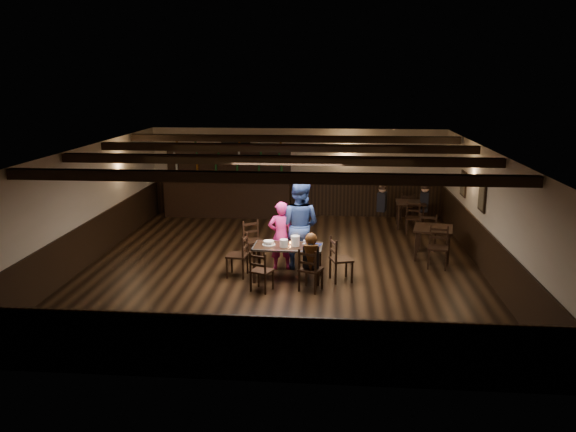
# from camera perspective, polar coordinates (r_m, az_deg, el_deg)

# --- Properties ---
(ground) EXTENTS (10.00, 10.00, 0.00)m
(ground) POSITION_cam_1_polar(r_m,az_deg,el_deg) (12.90, -0.59, -5.15)
(ground) COLOR black
(ground) RESTS_ON ground
(room_shell) EXTENTS (9.02, 10.02, 2.71)m
(room_shell) POSITION_cam_1_polar(r_m,az_deg,el_deg) (12.47, -0.55, 2.50)
(room_shell) COLOR beige
(room_shell) RESTS_ON ground
(dining_table) EXTENTS (1.48, 0.78, 0.75)m
(dining_table) POSITION_cam_1_polar(r_m,az_deg,el_deg) (11.91, -0.03, -3.45)
(dining_table) COLOR black
(dining_table) RESTS_ON ground
(chair_near_left) EXTENTS (0.51, 0.50, 0.85)m
(chair_near_left) POSITION_cam_1_polar(r_m,az_deg,el_deg) (11.29, -2.86, -5.35)
(chair_near_left) COLOR black
(chair_near_left) RESTS_ON ground
(chair_near_right) EXTENTS (0.54, 0.53, 0.90)m
(chair_near_right) POSITION_cam_1_polar(r_m,az_deg,el_deg) (11.29, 2.17, -5.19)
(chair_near_right) COLOR black
(chair_near_right) RESTS_ON ground
(chair_end_left) EXTENTS (0.46, 0.48, 0.94)m
(chair_end_left) POSITION_cam_1_polar(r_m,az_deg,el_deg) (12.17, -4.83, -3.66)
(chair_end_left) COLOR black
(chair_end_left) RESTS_ON ground
(chair_end_right) EXTENTS (0.54, 0.55, 0.96)m
(chair_end_right) POSITION_cam_1_polar(r_m,az_deg,el_deg) (11.89, 5.06, -4.06)
(chair_end_right) COLOR black
(chair_end_right) RESTS_ON ground
(chair_far_pushed) EXTENTS (0.59, 0.58, 0.93)m
(chair_far_pushed) POSITION_cam_1_polar(r_m,az_deg,el_deg) (13.31, -3.65, -2.14)
(chair_far_pushed) COLOR black
(chair_far_pushed) RESTS_ON ground
(woman_pink) EXTENTS (0.63, 0.48, 1.56)m
(woman_pink) POSITION_cam_1_polar(r_m,az_deg,el_deg) (12.52, -0.72, -2.01)
(woman_pink) COLOR #F6369E
(woman_pink) RESTS_ON ground
(man_blue) EXTENTS (1.16, 1.03, 2.00)m
(man_blue) POSITION_cam_1_polar(r_m,az_deg,el_deg) (12.54, 1.13, -0.93)
(man_blue) COLOR navy
(man_blue) RESTS_ON ground
(seated_person) EXTENTS (0.32, 0.48, 0.78)m
(seated_person) POSITION_cam_1_polar(r_m,az_deg,el_deg) (11.24, 2.34, -3.71)
(seated_person) COLOR black
(seated_person) RESTS_ON ground
(cake) EXTENTS (0.28, 0.28, 0.09)m
(cake) POSITION_cam_1_polar(r_m,az_deg,el_deg) (11.94, -1.96, -2.75)
(cake) COLOR white
(cake) RESTS_ON dining_table
(plate_stack_a) EXTENTS (0.17, 0.17, 0.16)m
(plate_stack_a) POSITION_cam_1_polar(r_m,az_deg,el_deg) (11.77, -0.42, -2.77)
(plate_stack_a) COLOR white
(plate_stack_a) RESTS_ON dining_table
(plate_stack_b) EXTENTS (0.19, 0.19, 0.22)m
(plate_stack_b) POSITION_cam_1_polar(r_m,az_deg,el_deg) (11.84, 0.75, -2.53)
(plate_stack_b) COLOR white
(plate_stack_b) RESTS_ON dining_table
(tea_light) EXTENTS (0.04, 0.04, 0.06)m
(tea_light) POSITION_cam_1_polar(r_m,az_deg,el_deg) (11.97, 0.22, -2.79)
(tea_light) COLOR #A5A8AD
(tea_light) RESTS_ON dining_table
(salt_shaker) EXTENTS (0.04, 0.04, 0.09)m
(salt_shaker) POSITION_cam_1_polar(r_m,az_deg,el_deg) (11.73, 1.61, -3.01)
(salt_shaker) COLOR silver
(salt_shaker) RESTS_ON dining_table
(pepper_shaker) EXTENTS (0.04, 0.04, 0.09)m
(pepper_shaker) POSITION_cam_1_polar(r_m,az_deg,el_deg) (11.79, 2.10, -2.94)
(pepper_shaker) COLOR #A5A8AD
(pepper_shaker) RESTS_ON dining_table
(drink_glass) EXTENTS (0.07, 0.07, 0.10)m
(drink_glass) POSITION_cam_1_polar(r_m,az_deg,el_deg) (11.93, 1.72, -2.70)
(drink_glass) COLOR silver
(drink_glass) RESTS_ON dining_table
(menu_red) EXTENTS (0.34, 0.27, 0.00)m
(menu_red) POSITION_cam_1_polar(r_m,az_deg,el_deg) (11.75, 2.28, -3.23)
(menu_red) COLOR maroon
(menu_red) RESTS_ON dining_table
(menu_blue) EXTENTS (0.36, 0.31, 0.00)m
(menu_blue) POSITION_cam_1_polar(r_m,az_deg,el_deg) (11.99, 2.72, -2.87)
(menu_blue) COLOR #0E1446
(menu_blue) RESTS_ON dining_table
(bar_counter) EXTENTS (4.07, 0.70, 2.20)m
(bar_counter) POSITION_cam_1_polar(r_m,az_deg,el_deg) (17.52, -6.09, 2.36)
(bar_counter) COLOR black
(bar_counter) RESTS_ON ground
(back_table_a) EXTENTS (1.04, 1.04, 0.75)m
(back_table_a) POSITION_cam_1_polar(r_m,az_deg,el_deg) (13.75, 14.53, -1.54)
(back_table_a) COLOR black
(back_table_a) RESTS_ON ground
(back_table_b) EXTENTS (0.87, 0.87, 0.75)m
(back_table_b) POSITION_cam_1_polar(r_m,az_deg,el_deg) (16.43, 12.34, 1.07)
(back_table_b) COLOR black
(back_table_b) RESTS_ON ground
(bg_patron_left) EXTENTS (0.32, 0.42, 0.78)m
(bg_patron_left) POSITION_cam_1_polar(r_m,az_deg,el_deg) (16.31, 9.54, 1.84)
(bg_patron_left) COLOR black
(bg_patron_left) RESTS_ON ground
(bg_patron_right) EXTENTS (0.30, 0.42, 0.80)m
(bg_patron_right) POSITION_cam_1_polar(r_m,az_deg,el_deg) (16.52, 13.70, 1.83)
(bg_patron_right) COLOR black
(bg_patron_right) RESTS_ON ground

